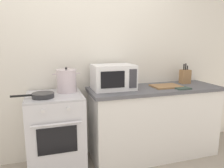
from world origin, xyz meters
The scene contains 10 objects.
back_wall centered at (0.30, 0.97, 1.25)m, with size 4.40×0.10×2.50m, color silver.
lower_cabinet_right centered at (0.90, 0.62, 0.44)m, with size 1.64×0.56×0.88m, color white.
countertop_right centered at (0.90, 0.62, 0.90)m, with size 1.70×0.60×0.04m, color #59595E.
stove centered at (-0.35, 0.60, 0.46)m, with size 0.60×0.64×0.92m.
stock_pot centered at (-0.20, 0.70, 1.05)m, with size 0.31×0.23×0.29m.
frying_pan centered at (-0.47, 0.50, 0.95)m, with size 0.43×0.23×0.05m.
microwave centered at (0.35, 0.68, 1.07)m, with size 0.50×0.37×0.30m.
cutting_board centered at (1.04, 0.60, 0.93)m, with size 0.36×0.26×0.02m, color #997047.
knife_block centered at (1.42, 0.74, 1.02)m, with size 0.13×0.10×0.28m.
oven_mitt centered at (1.17, 0.44, 0.93)m, with size 0.18×0.14×0.02m, color #384C42.
Camera 1 is at (-0.42, -1.76, 1.48)m, focal length 34.36 mm.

